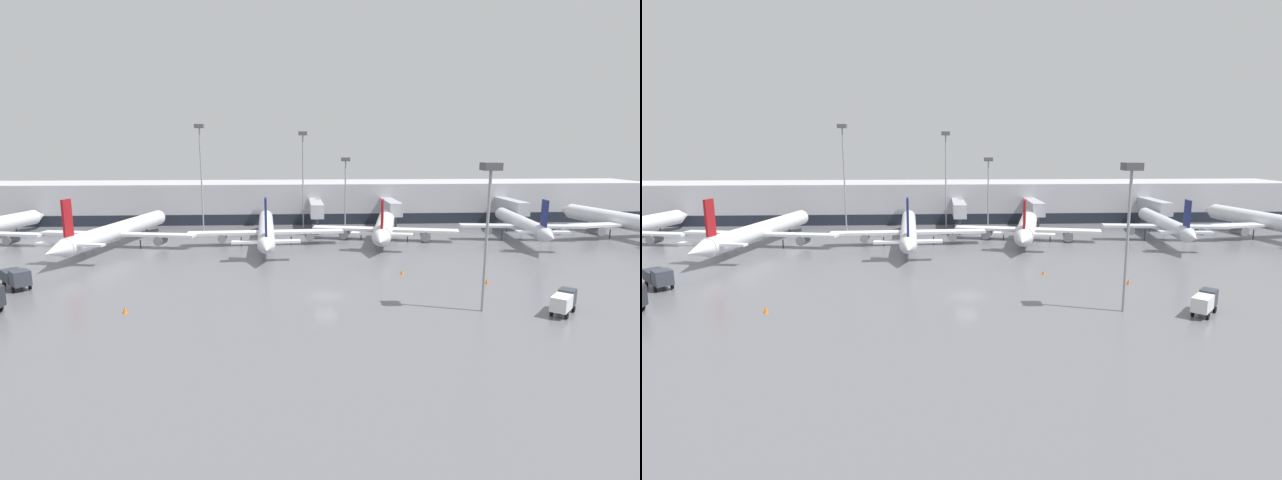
# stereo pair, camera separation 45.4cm
# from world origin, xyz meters

# --- Properties ---
(ground_plane) EXTENTS (320.00, 320.00, 0.00)m
(ground_plane) POSITION_xyz_m (0.00, 0.00, 0.00)
(ground_plane) COLOR slate
(terminal_building) EXTENTS (160.00, 29.64, 9.00)m
(terminal_building) POSITION_xyz_m (0.24, 61.82, 4.50)
(terminal_building) COLOR #B2B2B7
(terminal_building) RESTS_ON ground_plane
(parked_jet_0) EXTENTS (27.87, 37.34, 9.86)m
(parked_jet_0) POSITION_xyz_m (-8.56, 31.43, 2.76)
(parked_jet_0) COLOR silver
(parked_jet_0) RESTS_ON ground_plane
(parked_jet_1) EXTENTS (23.36, 35.90, 9.45)m
(parked_jet_1) POSITION_xyz_m (59.96, 34.07, 3.28)
(parked_jet_1) COLOR silver
(parked_jet_1) RESTS_ON ground_plane
(parked_jet_2) EXTENTS (22.84, 32.19, 8.85)m
(parked_jet_2) POSITION_xyz_m (39.13, 32.99, 3.16)
(parked_jet_2) COLOR silver
(parked_jet_2) RESTS_ON ground_plane
(parked_jet_3) EXTENTS (27.95, 38.83, 9.93)m
(parked_jet_3) POSITION_xyz_m (-34.45, 30.82, 2.88)
(parked_jet_3) COLOR silver
(parked_jet_3) RESTS_ON ground_plane
(parked_jet_5) EXTENTS (27.07, 32.62, 8.82)m
(parked_jet_5) POSITION_xyz_m (13.44, 34.55, 2.61)
(parked_jet_5) COLOR white
(parked_jet_5) RESTS_ON ground_plane
(service_truck_1) EXTENTS (5.49, 5.64, 2.56)m
(service_truck_1) POSITION_xyz_m (-38.58, 5.53, 1.46)
(service_truck_1) COLOR #2D333D
(service_truck_1) RESTS_ON ground_plane
(service_truck_2) EXTENTS (4.22, 4.38, 2.46)m
(service_truck_2) POSITION_xyz_m (24.79, -7.90, 1.47)
(service_truck_2) COLOR silver
(service_truck_2) RESTS_ON ground_plane
(traffic_cone_0) EXTENTS (0.49, 0.49, 0.59)m
(traffic_cone_0) POSITION_xyz_m (11.33, 9.61, 0.30)
(traffic_cone_0) COLOR orange
(traffic_cone_0) RESTS_ON ground_plane
(traffic_cone_1) EXTENTS (0.51, 0.51, 0.68)m
(traffic_cone_1) POSITION_xyz_m (-21.94, -4.88, 0.34)
(traffic_cone_1) COLOR orange
(traffic_cone_1) RESTS_ON ground_plane
(traffic_cone_2) EXTENTS (0.42, 0.42, 0.69)m
(traffic_cone_2) POSITION_xyz_m (21.23, 4.05, 0.35)
(traffic_cone_2) COLOR orange
(traffic_cone_2) RESTS_ON ground_plane
(apron_light_mast_1) EXTENTS (1.80, 1.80, 21.84)m
(apron_light_mast_1) POSITION_xyz_m (-22.61, 48.26, 16.83)
(apron_light_mast_1) COLOR gray
(apron_light_mast_1) RESTS_ON ground_plane
(apron_light_mast_3) EXTENTS (1.80, 1.80, 20.43)m
(apron_light_mast_3) POSITION_xyz_m (-1.46, 49.62, 15.89)
(apron_light_mast_3) COLOR gray
(apron_light_mast_3) RESTS_ON ground_plane
(apron_light_mast_5) EXTENTS (1.80, 1.80, 15.97)m
(apron_light_mast_5) POSITION_xyz_m (16.58, -6.44, 12.81)
(apron_light_mast_5) COLOR gray
(apron_light_mast_5) RESTS_ON ground_plane
(apron_light_mast_6) EXTENTS (1.80, 1.80, 15.04)m
(apron_light_mast_6) POSITION_xyz_m (7.68, 50.25, 12.16)
(apron_light_mast_6) COLOR gray
(apron_light_mast_6) RESTS_ON ground_plane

